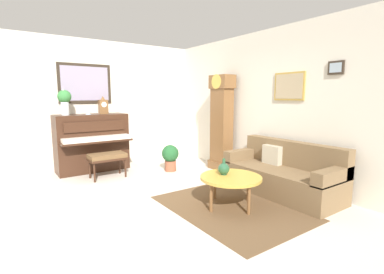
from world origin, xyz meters
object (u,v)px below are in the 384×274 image
(piano_bench, at_px, (107,157))
(flower_vase, at_px, (64,99))
(green_jug, at_px, (224,169))
(couch, at_px, (282,174))
(piano, at_px, (92,142))
(grandfather_clock, at_px, (221,125))
(mantel_clock, at_px, (103,106))
(teacup, at_px, (88,113))
(coffee_table, at_px, (231,178))
(potted_plant, at_px, (170,156))

(piano_bench, xyz_separation_m, flower_vase, (-0.73, -0.56, 1.11))
(green_jug, bearing_deg, couch, 80.54)
(piano, bearing_deg, grandfather_clock, 57.30)
(mantel_clock, height_order, teacup, mantel_clock)
(grandfather_clock, bearing_deg, coffee_table, -36.92)
(couch, height_order, potted_plant, couch)
(mantel_clock, distance_m, green_jug, 3.26)
(couch, bearing_deg, piano, -146.52)
(coffee_table, height_order, potted_plant, potted_plant)
(piano, relative_size, teacup, 12.41)
(piano, height_order, green_jug, piano)
(coffee_table, distance_m, potted_plant, 2.21)
(couch, bearing_deg, grandfather_clock, 174.09)
(green_jug, relative_size, potted_plant, 0.43)
(potted_plant, bearing_deg, mantel_clock, -133.00)
(piano, xyz_separation_m, couch, (3.24, 2.14, -0.30))
(piano_bench, relative_size, flower_vase, 1.21)
(coffee_table, xyz_separation_m, teacup, (-3.13, -1.11, 0.81))
(flower_vase, xyz_separation_m, green_jug, (3.06, 1.52, -0.98))
(flower_vase, bearing_deg, mantel_clock, 89.96)
(grandfather_clock, bearing_deg, couch, -5.91)
(piano_bench, height_order, potted_plant, potted_plant)
(couch, relative_size, coffee_table, 2.16)
(piano_bench, bearing_deg, potted_plant, 78.33)
(green_jug, bearing_deg, coffee_table, 11.94)
(piano_bench, distance_m, teacup, 1.08)
(piano, xyz_separation_m, mantel_clock, (0.00, 0.27, 0.77))
(mantel_clock, xyz_separation_m, teacup, (0.05, -0.33, -0.15))
(piano_bench, bearing_deg, piano, -174.29)
(piano, bearing_deg, teacup, -48.25)
(couch, xyz_separation_m, mantel_clock, (-3.24, -1.87, 1.06))
(piano_bench, bearing_deg, couch, 39.57)
(grandfather_clock, xyz_separation_m, coffee_table, (1.69, -1.27, -0.55))
(piano_bench, xyz_separation_m, coffee_table, (2.45, 0.98, 0.01))
(couch, height_order, teacup, teacup)
(piano_bench, xyz_separation_m, couch, (2.51, 2.07, -0.09))
(piano_bench, xyz_separation_m, teacup, (-0.69, -0.13, 0.82))
(piano, distance_m, teacup, 0.62)
(mantel_clock, bearing_deg, piano, -90.46)
(piano, distance_m, green_jug, 3.23)
(teacup, bearing_deg, grandfather_clock, 58.80)
(mantel_clock, bearing_deg, piano_bench, -15.05)
(grandfather_clock, xyz_separation_m, mantel_clock, (-1.49, -2.06, 0.41))
(grandfather_clock, distance_m, green_jug, 2.08)
(piano, distance_m, potted_plant, 1.69)
(teacup, distance_m, potted_plant, 1.91)
(green_jug, bearing_deg, potted_plant, 171.50)
(coffee_table, relative_size, flower_vase, 1.52)
(coffee_table, height_order, teacup, teacup)
(coffee_table, xyz_separation_m, green_jug, (-0.13, -0.03, 0.12))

